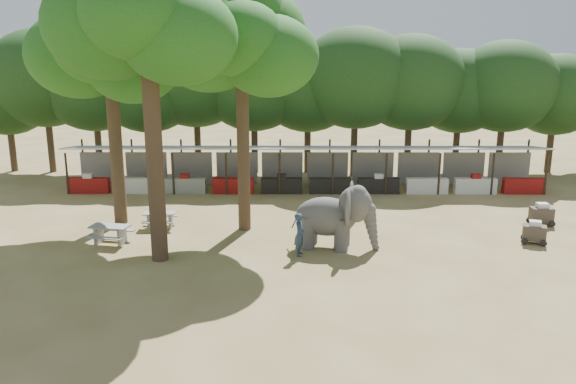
{
  "coord_description": "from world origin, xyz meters",
  "views": [
    {
      "loc": [
        -0.9,
        -18.72,
        7.78
      ],
      "look_at": [
        -1.0,
        5.0,
        2.0
      ],
      "focal_mm": 35.0,
      "sensor_mm": 36.0,
      "label": 1
    }
  ],
  "objects_px": {
    "yard_tree_left": "(107,46)",
    "cart_back": "(541,214)",
    "yard_tree_center": "(144,14)",
    "handler": "(300,234)",
    "picnic_table_far": "(160,218)",
    "elephant": "(336,216)",
    "yard_tree_back": "(238,37)",
    "cart_front": "(534,232)",
    "picnic_table_near": "(110,232)"
  },
  "relations": [
    {
      "from": "handler",
      "to": "picnic_table_far",
      "type": "height_order",
      "value": "handler"
    },
    {
      "from": "yard_tree_center",
      "to": "picnic_table_far",
      "type": "xyz_separation_m",
      "value": [
        -0.81,
        4.0,
        -8.73
      ]
    },
    {
      "from": "yard_tree_left",
      "to": "yard_tree_back",
      "type": "bearing_deg",
      "value": -9.46
    },
    {
      "from": "handler",
      "to": "cart_front",
      "type": "bearing_deg",
      "value": -74.97
    },
    {
      "from": "elephant",
      "to": "picnic_table_far",
      "type": "bearing_deg",
      "value": 172.51
    },
    {
      "from": "yard_tree_center",
      "to": "handler",
      "type": "distance_m",
      "value": 10.05
    },
    {
      "from": "yard_tree_back",
      "to": "cart_back",
      "type": "bearing_deg",
      "value": 1.98
    },
    {
      "from": "elephant",
      "to": "picnic_table_far",
      "type": "distance_m",
      "value": 8.42
    },
    {
      "from": "yard_tree_center",
      "to": "handler",
      "type": "xyz_separation_m",
      "value": [
        5.6,
        0.31,
        -8.34
      ]
    },
    {
      "from": "yard_tree_left",
      "to": "yard_tree_back",
      "type": "xyz_separation_m",
      "value": [
        6.0,
        -1.0,
        0.34
      ]
    },
    {
      "from": "handler",
      "to": "yard_tree_left",
      "type": "bearing_deg",
      "value": 67.82
    },
    {
      "from": "yard_tree_left",
      "to": "elephant",
      "type": "bearing_deg",
      "value": -20.11
    },
    {
      "from": "handler",
      "to": "cart_back",
      "type": "relative_size",
      "value": 1.58
    },
    {
      "from": "yard_tree_left",
      "to": "handler",
      "type": "height_order",
      "value": "yard_tree_left"
    },
    {
      "from": "picnic_table_far",
      "to": "cart_front",
      "type": "xyz_separation_m",
      "value": [
        16.4,
        -2.17,
        0.01
      ]
    },
    {
      "from": "yard_tree_back",
      "to": "picnic_table_far",
      "type": "relative_size",
      "value": 7.45
    },
    {
      "from": "handler",
      "to": "cart_front",
      "type": "distance_m",
      "value": 10.12
    },
    {
      "from": "handler",
      "to": "cart_front",
      "type": "height_order",
      "value": "handler"
    },
    {
      "from": "cart_back",
      "to": "yard_tree_center",
      "type": "bearing_deg",
      "value": -164.27
    },
    {
      "from": "elephant",
      "to": "yard_tree_left",
      "type": "bearing_deg",
      "value": 171.22
    },
    {
      "from": "elephant",
      "to": "handler",
      "type": "xyz_separation_m",
      "value": [
        -1.52,
        -0.98,
        -0.48
      ]
    },
    {
      "from": "yard_tree_left",
      "to": "cart_back",
      "type": "height_order",
      "value": "yard_tree_left"
    },
    {
      "from": "yard_tree_center",
      "to": "picnic_table_near",
      "type": "xyz_separation_m",
      "value": [
        -2.39,
        1.68,
        -8.68
      ]
    },
    {
      "from": "yard_tree_back",
      "to": "elephant",
      "type": "distance_m",
      "value": 8.72
    },
    {
      "from": "yard_tree_center",
      "to": "elephant",
      "type": "bearing_deg",
      "value": 10.3
    },
    {
      "from": "elephant",
      "to": "yard_tree_back",
      "type": "bearing_deg",
      "value": 158.04
    },
    {
      "from": "elephant",
      "to": "picnic_table_near",
      "type": "relative_size",
      "value": 1.95
    },
    {
      "from": "yard_tree_left",
      "to": "picnic_table_far",
      "type": "height_order",
      "value": "yard_tree_left"
    },
    {
      "from": "cart_back",
      "to": "yard_tree_back",
      "type": "bearing_deg",
      "value": -177.03
    },
    {
      "from": "yard_tree_back",
      "to": "cart_front",
      "type": "distance_m",
      "value": 15.11
    },
    {
      "from": "picnic_table_far",
      "to": "cart_back",
      "type": "relative_size",
      "value": 1.38
    },
    {
      "from": "yard_tree_back",
      "to": "cart_back",
      "type": "relative_size",
      "value": 10.26
    },
    {
      "from": "yard_tree_back",
      "to": "handler",
      "type": "xyz_separation_m",
      "value": [
        2.6,
        -3.69,
        -7.67
      ]
    },
    {
      "from": "picnic_table_far",
      "to": "handler",
      "type": "bearing_deg",
      "value": -32.63
    },
    {
      "from": "yard_tree_back",
      "to": "elephant",
      "type": "xyz_separation_m",
      "value": [
        4.12,
        -2.71,
        -7.19
      ]
    },
    {
      "from": "picnic_table_far",
      "to": "cart_back",
      "type": "xyz_separation_m",
      "value": [
        17.85,
        0.49,
        0.05
      ]
    },
    {
      "from": "elephant",
      "to": "handler",
      "type": "height_order",
      "value": "elephant"
    },
    {
      "from": "yard_tree_left",
      "to": "yard_tree_center",
      "type": "distance_m",
      "value": 5.92
    },
    {
      "from": "yard_tree_back",
      "to": "picnic_table_near",
      "type": "height_order",
      "value": "yard_tree_back"
    },
    {
      "from": "yard_tree_center",
      "to": "handler",
      "type": "bearing_deg",
      "value": 3.19
    },
    {
      "from": "picnic_table_near",
      "to": "cart_front",
      "type": "xyz_separation_m",
      "value": [
        17.99,
        0.15,
        -0.04
      ]
    },
    {
      "from": "handler",
      "to": "yard_tree_center",
      "type": "bearing_deg",
      "value": 99.59
    },
    {
      "from": "yard_tree_left",
      "to": "picnic_table_far",
      "type": "xyz_separation_m",
      "value": [
        2.19,
        -1.0,
        -7.72
      ]
    },
    {
      "from": "yard_tree_left",
      "to": "handler",
      "type": "bearing_deg",
      "value": -28.58
    },
    {
      "from": "picnic_table_near",
      "to": "yard_tree_back",
      "type": "bearing_deg",
      "value": 34.0
    },
    {
      "from": "picnic_table_near",
      "to": "picnic_table_far",
      "type": "height_order",
      "value": "picnic_table_near"
    },
    {
      "from": "handler",
      "to": "picnic_table_far",
      "type": "xyz_separation_m",
      "value": [
        -6.41,
        3.68,
        -0.39
      ]
    },
    {
      "from": "cart_front",
      "to": "yard_tree_center",
      "type": "bearing_deg",
      "value": -153.39
    },
    {
      "from": "picnic_table_near",
      "to": "handler",
      "type": "bearing_deg",
      "value": 0.99
    },
    {
      "from": "yard_tree_left",
      "to": "elephant",
      "type": "distance_m",
      "value": 12.77
    }
  ]
}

